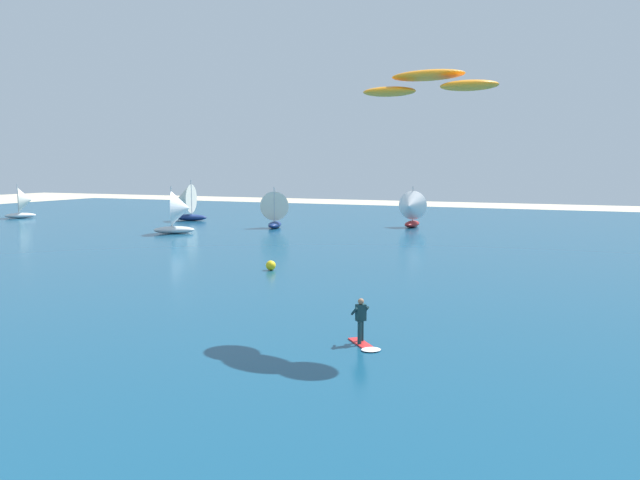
% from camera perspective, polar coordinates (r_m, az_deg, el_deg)
% --- Properties ---
extents(ocean, '(160.00, 90.00, 0.10)m').
position_cam_1_polar(ocean, '(54.79, 11.53, -0.27)').
color(ocean, navy).
rests_on(ocean, ground).
extents(kitesurfer, '(1.74, 1.82, 1.67)m').
position_cam_1_polar(kitesurfer, '(23.32, 3.81, -7.84)').
color(kitesurfer, red).
rests_on(kitesurfer, ocean).
extents(kite, '(5.66, 2.92, 0.82)m').
position_cam_1_polar(kite, '(24.78, 9.52, 13.53)').
color(kite, orange).
extents(sailboat_mid_right, '(3.29, 3.74, 4.20)m').
position_cam_1_polar(sailboat_mid_right, '(66.62, -3.97, 2.77)').
color(sailboat_mid_right, navy).
rests_on(sailboat_mid_right, ocean).
extents(sailboat_anchored_offshore, '(3.00, 3.57, 4.24)m').
position_cam_1_polar(sailboat_anchored_offshore, '(66.96, 8.07, 2.75)').
color(sailboat_anchored_offshore, maroon).
rests_on(sailboat_anchored_offshore, ocean).
extents(sailboat_far_left, '(4.03, 3.66, 4.48)m').
position_cam_1_polar(sailboat_far_left, '(61.85, -12.35, 2.45)').
color(sailboat_far_left, silver).
rests_on(sailboat_far_left, ocean).
extents(sailboat_trailing, '(4.19, 3.64, 4.73)m').
position_cam_1_polar(sailboat_trailing, '(76.33, -11.84, 3.32)').
color(sailboat_trailing, navy).
rests_on(sailboat_trailing, ocean).
extents(sailboat_heeled_over, '(3.56, 3.71, 4.14)m').
position_cam_1_polar(sailboat_heeled_over, '(86.11, -24.75, 3.03)').
color(sailboat_heeled_over, white).
rests_on(sailboat_heeled_over, ocean).
extents(marker_buoy, '(0.61, 0.61, 0.61)m').
position_cam_1_polar(marker_buoy, '(39.61, -4.39, -2.26)').
color(marker_buoy, yellow).
rests_on(marker_buoy, ocean).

